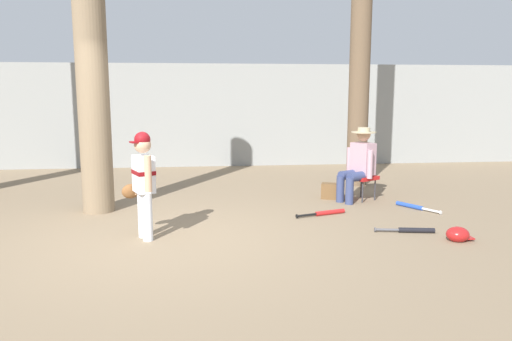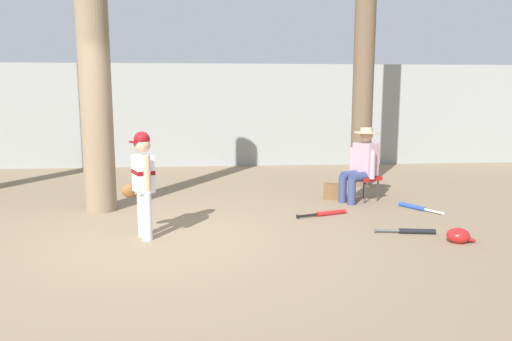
# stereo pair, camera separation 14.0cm
# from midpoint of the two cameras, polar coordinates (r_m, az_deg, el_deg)

# --- Properties ---
(ground_plane) EXTENTS (60.00, 60.00, 0.00)m
(ground_plane) POSITION_cam_midpoint_polar(r_m,az_deg,el_deg) (5.98, -10.03, -8.11)
(ground_plane) COLOR #7F6B51
(concrete_back_wall) EXTENTS (18.00, 0.36, 2.43)m
(concrete_back_wall) POSITION_cam_midpoint_polar(r_m,az_deg,el_deg) (11.84, -7.63, 6.43)
(concrete_back_wall) COLOR gray
(concrete_back_wall) RESTS_ON ground
(tree_near_player) EXTENTS (0.70, 0.70, 4.66)m
(tree_near_player) POSITION_cam_midpoint_polar(r_m,az_deg,el_deg) (7.50, -17.89, 10.41)
(tree_near_player) COLOR #7F6B51
(tree_near_player) RESTS_ON ground
(tree_behind_spectator) EXTENTS (0.56, 0.56, 5.24)m
(tree_behind_spectator) POSITION_cam_midpoint_polar(r_m,az_deg,el_deg) (9.42, 12.98, 12.42)
(tree_behind_spectator) COLOR brown
(tree_behind_spectator) RESTS_ON ground
(young_ballplayer) EXTENTS (0.47, 0.55, 1.31)m
(young_ballplayer) POSITION_cam_midpoint_polar(r_m,az_deg,el_deg) (5.97, -12.56, -0.87)
(young_ballplayer) COLOR white
(young_ballplayer) RESTS_ON ground
(folding_stool) EXTENTS (0.55, 0.55, 0.41)m
(folding_stool) POSITION_cam_midpoint_polar(r_m,az_deg,el_deg) (8.17, 13.14, -0.94)
(folding_stool) COLOR red
(folding_stool) RESTS_ON ground
(seated_spectator) EXTENTS (0.66, 0.57, 1.20)m
(seated_spectator) POSITION_cam_midpoint_polar(r_m,az_deg,el_deg) (8.05, 12.74, 0.92)
(seated_spectator) COLOR navy
(seated_spectator) RESTS_ON ground
(handbag_beside_stool) EXTENTS (0.38, 0.29, 0.26)m
(handbag_beside_stool) POSITION_cam_midpoint_polar(r_m,az_deg,el_deg) (8.20, 9.67, -2.45)
(handbag_beside_stool) COLOR brown
(handbag_beside_stool) RESTS_ON ground
(bat_red_barrel) EXTENTS (0.78, 0.31, 0.07)m
(bat_red_barrel) POSITION_cam_midpoint_polar(r_m,az_deg,el_deg) (7.14, 8.95, -4.97)
(bat_red_barrel) COLOR red
(bat_red_barrel) RESTS_ON ground
(bat_black_composite) EXTENTS (0.75, 0.19, 0.07)m
(bat_black_composite) POSITION_cam_midpoint_polar(r_m,az_deg,el_deg) (6.49, 18.47, -6.78)
(bat_black_composite) COLOR black
(bat_black_composite) RESTS_ON ground
(bat_blue_youth) EXTENTS (0.44, 0.70, 0.07)m
(bat_blue_youth) POSITION_cam_midpoint_polar(r_m,az_deg,el_deg) (7.82, 18.69, -4.11)
(bat_blue_youth) COLOR #2347AD
(bat_blue_youth) RESTS_ON ground
(batting_helmet_red) EXTENTS (0.32, 0.25, 0.19)m
(batting_helmet_red) POSITION_cam_midpoint_polar(r_m,az_deg,el_deg) (6.31, 23.27, -7.06)
(batting_helmet_red) COLOR #A81919
(batting_helmet_red) RESTS_ON ground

